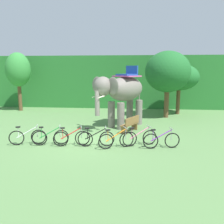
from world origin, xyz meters
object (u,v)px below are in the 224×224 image
at_px(tree_far_left, 168,72).
at_px(bike_purple, 161,140).
at_px(bike_orange, 116,140).
at_px(bike_green, 50,137).
at_px(elephant, 122,92).
at_px(bike_white, 28,137).
at_px(bike_red, 72,138).
at_px(wooden_bench, 131,124).
at_px(bike_black, 96,138).
at_px(bike_pink, 140,138).
at_px(tree_far_right, 18,70).
at_px(tree_center_right, 179,77).

bearing_deg(tree_far_left, bike_purple, -98.90).
bearing_deg(bike_orange, bike_green, 176.96).
height_order(elephant, bike_white, elephant).
bearing_deg(bike_red, bike_green, 177.18).
bearing_deg(elephant, bike_red, -117.74).
bearing_deg(wooden_bench, bike_black, -119.30).
bearing_deg(wooden_bench, elephant, 113.56).
xyz_separation_m(bike_white, bike_purple, (6.28, 0.04, 0.00)).
relative_size(bike_black, bike_pink, 1.06).
relative_size(bike_red, bike_pink, 1.04).
distance_m(bike_red, bike_orange, 2.11).
xyz_separation_m(tree_far_right, wooden_bench, (9.72, -6.41, -3.02)).
relative_size(tree_center_right, bike_white, 2.43).
distance_m(tree_far_right, bike_black, 12.67).
height_order(bike_black, bike_pink, same).
bearing_deg(bike_pink, bike_red, -173.70).
relative_size(tree_center_right, bike_pink, 2.49).
bearing_deg(elephant, bike_pink, -74.59).
bearing_deg(elephant, tree_far_left, 46.00).
relative_size(bike_orange, bike_purple, 0.94).
bearing_deg(tree_center_right, bike_orange, -115.69).
distance_m(bike_pink, bike_purple, 1.02).
bearing_deg(bike_green, elephant, 51.66).
relative_size(tree_far_left, tree_center_right, 1.22).
distance_m(elephant, bike_pink, 4.27).
relative_size(tree_center_right, bike_red, 2.40).
xyz_separation_m(bike_red, bike_purple, (4.14, 0.03, 0.00)).
relative_size(bike_green, bike_pink, 1.03).
bearing_deg(bike_purple, bike_white, -179.68).
bearing_deg(bike_orange, tree_far_left, 66.87).
bearing_deg(elephant, bike_white, -136.42).
xyz_separation_m(elephant, bike_green, (-3.18, -4.02, -1.82)).
xyz_separation_m(bike_green, wooden_bench, (3.73, 2.75, 0.09)).
xyz_separation_m(tree_center_right, bike_green, (-7.43, -8.75, -2.55)).
relative_size(bike_orange, wooden_bench, 1.04).
relative_size(bike_white, bike_purple, 0.98).
bearing_deg(bike_white, bike_purple, 0.32).
xyz_separation_m(tree_far_left, bike_green, (-6.32, -7.27, -2.98)).
height_order(tree_center_right, bike_purple, tree_center_right).
xyz_separation_m(bike_red, wooden_bench, (2.70, 2.80, 0.09)).
height_order(bike_green, wooden_bench, bike_green).
bearing_deg(tree_far_right, bike_red, -52.64).
height_order(tree_far_left, wooden_bench, tree_far_left).
distance_m(tree_far_left, bike_orange, 8.62).
bearing_deg(elephant, bike_green, -128.34).
bearing_deg(tree_far_left, bike_green, -130.99).
bearing_deg(bike_white, elephant, 43.58).
xyz_separation_m(bike_pink, wooden_bench, (-0.47, 2.45, 0.09)).
xyz_separation_m(bike_white, bike_green, (1.10, 0.05, 0.00)).
relative_size(tree_far_left, bike_orange, 3.09).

